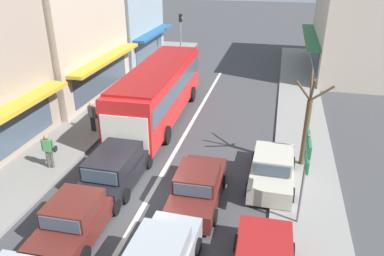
{
  "coord_description": "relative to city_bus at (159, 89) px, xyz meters",
  "views": [
    {
      "loc": [
        4.59,
        -11.64,
        8.94
      ],
      "look_at": [
        0.77,
        4.47,
        1.2
      ],
      "focal_mm": 35.0,
      "sensor_mm": 36.0,
      "label": 1
    }
  ],
  "objects": [
    {
      "name": "pedestrian_with_handbag_near",
      "position": [
        -2.92,
        -2.67,
        -0.81
      ],
      "size": [
        0.66,
        0.39,
        1.63
      ],
      "color": "#232838",
      "rests_on": "sidewalk_left"
    },
    {
      "name": "sidewalk_left",
      "position": [
        -4.83,
        -1.77,
        -1.81
      ],
      "size": [
        5.2,
        44.0,
        0.14
      ],
      "primitive_type": "cube",
      "color": "gray",
      "rests_on": "ground"
    },
    {
      "name": "lane_centre_line",
      "position": [
        1.97,
        -3.77,
        -1.88
      ],
      "size": [
        0.2,
        28.0,
        0.01
      ],
      "primitive_type": "cube",
      "color": "silver",
      "rests_on": "ground"
    },
    {
      "name": "ground_plane",
      "position": [
        1.97,
        -7.77,
        -1.88
      ],
      "size": [
        140.0,
        140.0,
        0.0
      ],
      "primitive_type": "plane",
      "color": "#3F3F42"
    },
    {
      "name": "pedestrian_browsing_midblock",
      "position": [
        -3.01,
        -6.65,
        -0.81
      ],
      "size": [
        0.65,
        0.33,
        1.63
      ],
      "color": "#4C4742",
      "rests_on": "sidewalk_left"
    },
    {
      "name": "street_tree_right",
      "position": [
        8.03,
        -3.66,
        0.19
      ],
      "size": [
        1.63,
        1.71,
        4.43
      ],
      "color": "brown",
      "rests_on": "ground"
    },
    {
      "name": "kerb_right",
      "position": [
        8.17,
        -1.77,
        -1.82
      ],
      "size": [
        2.8,
        44.0,
        0.12
      ],
      "primitive_type": "cube",
      "color": "gray",
      "rests_on": "ground"
    },
    {
      "name": "sedan_behind_bus_near",
      "position": [
        3.95,
        -7.45,
        -1.22
      ],
      "size": [
        1.96,
        4.23,
        1.47
      ],
      "color": "#561E19",
      "rests_on": "ground"
    },
    {
      "name": "city_bus",
      "position": [
        0.0,
        0.0,
        0.0
      ],
      "size": [
        2.92,
        10.91,
        3.23
      ],
      "color": "red",
      "rests_on": "ground"
    },
    {
      "name": "shopfront_mid_block",
      "position": [
        -8.21,
        2.71,
        2.35
      ],
      "size": [
        7.76,
        9.4,
        8.48
      ],
      "color": "#B2A38E",
      "rests_on": "ground"
    },
    {
      "name": "traffic_light_downstreet",
      "position": [
        -2.17,
        13.05,
        0.97
      ],
      "size": [
        0.32,
        0.24,
        4.2
      ],
      "color": "gray",
      "rests_on": "ground"
    },
    {
      "name": "sedan_queue_far_back",
      "position": [
        0.3,
        -10.25,
        -1.22
      ],
      "size": [
        1.97,
        4.24,
        1.47
      ],
      "color": "#561E19",
      "rests_on": "ground"
    },
    {
      "name": "building_right_far",
      "position": [
        13.45,
        13.33,
        1.86
      ],
      "size": [
        9.19,
        11.78,
        7.48
      ],
      "color": "beige",
      "rests_on": "ground"
    },
    {
      "name": "directional_road_sign",
      "position": [
        7.78,
        -7.99,
        0.82
      ],
      "size": [
        0.1,
        1.4,
        3.6
      ],
      "color": "gray",
      "rests_on": "ground"
    },
    {
      "name": "parked_sedan_kerb_second",
      "position": [
        6.73,
        -5.38,
        -1.22
      ],
      "size": [
        1.94,
        4.22,
        1.47
      ],
      "color": "#B7B29E",
      "rests_on": "ground"
    },
    {
      "name": "shopfront_far_end",
      "position": [
        -8.21,
        11.78,
        2.28
      ],
      "size": [
        8.14,
        8.38,
        8.33
      ],
      "color": "#84939E",
      "rests_on": "ground"
    },
    {
      "name": "wagon_adjacent_lane_lead",
      "position": [
        0.34,
        -6.92,
        -1.14
      ],
      "size": [
        1.96,
        4.51,
        1.58
      ],
      "color": "black",
      "rests_on": "ground"
    }
  ]
}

